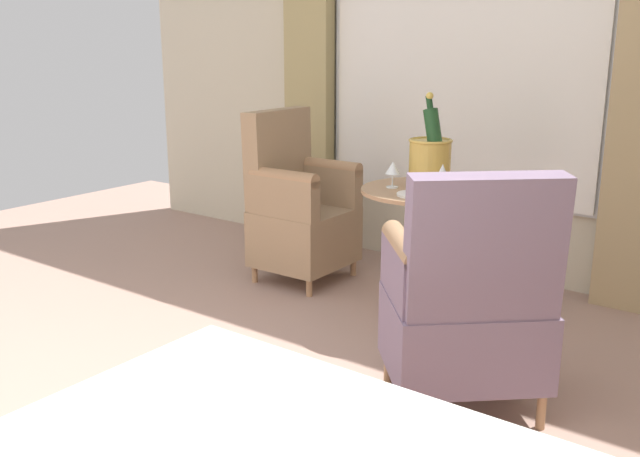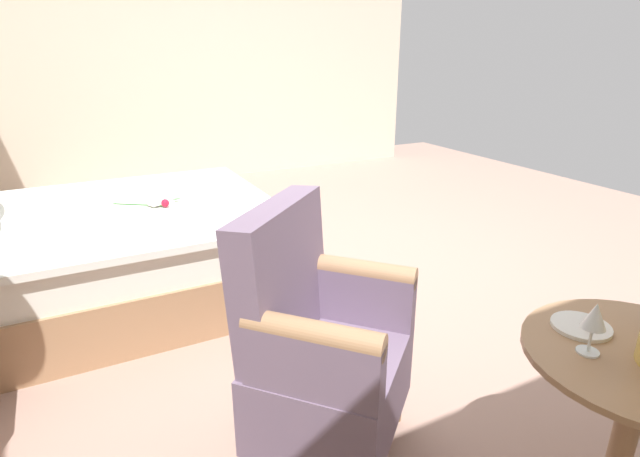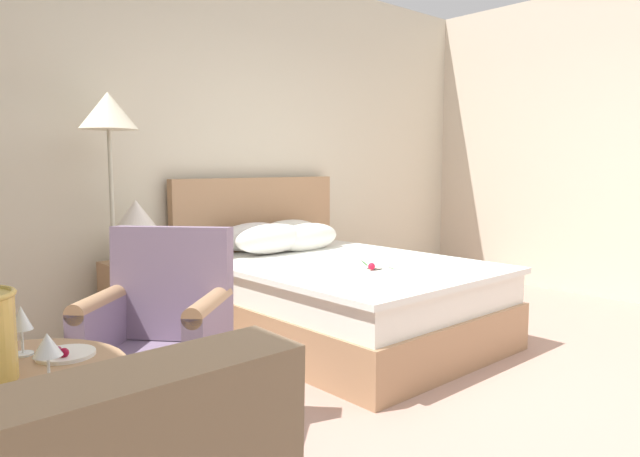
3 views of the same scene
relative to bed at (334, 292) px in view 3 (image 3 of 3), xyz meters
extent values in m
plane|color=tan|center=(-0.32, -1.58, -0.34)|extent=(7.68, 7.68, 0.00)
cube|color=beige|center=(-0.32, 1.13, 1.15)|extent=(6.30, 0.12, 2.97)
cube|color=#A77D58|center=(0.00, -0.10, -0.17)|extent=(1.57, 2.08, 0.33)
cube|color=white|center=(0.00, -0.10, 0.10)|extent=(1.52, 2.02, 0.21)
cube|color=white|center=(0.00, -0.16, 0.22)|extent=(1.60, 1.96, 0.04)
cube|color=#A77D58|center=(0.00, 0.98, 0.41)|extent=(1.65, 0.08, 0.85)
ellipsoid|color=white|center=(-0.19, 0.78, 0.36)|extent=(0.66, 0.23, 0.24)
ellipsoid|color=white|center=(0.19, 0.78, 0.36)|extent=(0.66, 0.24, 0.25)
ellipsoid|color=white|center=(-0.19, 0.53, 0.37)|extent=(0.66, 0.23, 0.24)
ellipsoid|color=white|center=(0.19, 0.53, 0.35)|extent=(0.67, 0.27, 0.25)
cylinder|color=#2D6628|center=(-0.01, -0.34, 0.25)|extent=(0.20, 0.28, 0.01)
sphere|color=red|center=(-0.11, -0.48, 0.27)|extent=(0.05, 0.05, 0.05)
ellipsoid|color=#33702D|center=(-0.01, -0.57, 0.26)|extent=(0.02, 0.05, 0.01)
cube|color=white|center=(-0.05, -0.45, 0.25)|extent=(0.11, 0.13, 0.00)
cube|color=#A77D58|center=(-1.21, 0.74, -0.03)|extent=(0.42, 0.43, 0.60)
sphere|color=#B7B2A8|center=(-0.98, 0.74, 0.10)|extent=(0.02, 0.02, 0.02)
cylinder|color=#B7B1A8|center=(-1.21, 0.74, 0.34)|extent=(0.14, 0.14, 0.15)
cylinder|color=tan|center=(-1.21, 0.74, 0.47)|extent=(0.02, 0.02, 0.10)
cone|color=silver|center=(-1.21, 0.74, 0.61)|extent=(0.27, 0.27, 0.19)
cylinder|color=beige|center=(-1.39, 0.70, -0.32)|extent=(0.28, 0.28, 0.03)
cylinder|color=beige|center=(-1.39, 0.70, 0.44)|extent=(0.03, 0.03, 1.49)
cone|color=#EFE5C6|center=(-1.39, 0.70, 1.30)|extent=(0.38, 0.38, 0.24)
cylinder|color=#A77D58|center=(-2.51, -1.32, 0.35)|extent=(0.65, 0.65, 0.02)
cylinder|color=white|center=(-2.44, -1.47, 0.37)|extent=(0.06, 0.06, 0.01)
cylinder|color=white|center=(-2.44, -1.47, 0.40)|extent=(0.01, 0.01, 0.07)
cone|color=white|center=(-2.44, -1.47, 0.47)|extent=(0.08, 0.08, 0.06)
cylinder|color=white|center=(-2.43, -1.19, 0.37)|extent=(0.06, 0.06, 0.01)
cylinder|color=white|center=(-2.43, -1.19, 0.41)|extent=(0.01, 0.01, 0.07)
cone|color=white|center=(-2.43, -1.19, 0.48)|extent=(0.07, 0.07, 0.07)
cylinder|color=white|center=(-2.34, -1.29, 0.37)|extent=(0.17, 0.17, 0.01)
sphere|color=maroon|center=(-2.36, -1.33, 0.39)|extent=(0.03, 0.03, 0.03)
sphere|color=#932844|center=(-2.36, -1.29, 0.39)|extent=(0.03, 0.03, 0.03)
cylinder|color=#A77D58|center=(-2.10, -0.68, -0.26)|extent=(0.04, 0.04, 0.15)
cylinder|color=#A77D58|center=(-1.79, -0.41, -0.26)|extent=(0.04, 0.04, 0.15)
cylinder|color=#A77D58|center=(-1.45, -0.79, -0.26)|extent=(0.04, 0.04, 0.15)
cube|color=slate|center=(-1.78, -0.74, -0.03)|extent=(0.77, 0.77, 0.31)
cube|color=slate|center=(-1.63, -0.60, 0.39)|extent=(0.49, 0.52, 0.54)
cube|color=slate|center=(-1.96, -0.56, 0.23)|extent=(0.40, 0.37, 0.22)
cylinder|color=#A77D58|center=(-1.96, -0.56, 0.34)|extent=(0.40, 0.37, 0.09)
cube|color=slate|center=(-1.63, -0.93, 0.23)|extent=(0.40, 0.37, 0.22)
cylinder|color=#A77D58|center=(-1.63, -0.93, 0.34)|extent=(0.40, 0.37, 0.09)
camera|label=1|loc=(0.67, 0.37, 1.11)|focal=40.00mm
camera|label=2|loc=(-3.14, 0.02, 1.16)|focal=28.00mm
camera|label=3|loc=(-2.89, -3.06, 0.94)|focal=32.00mm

